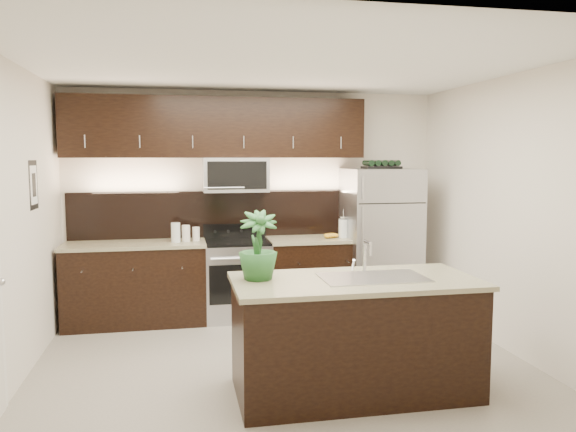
{
  "coord_description": "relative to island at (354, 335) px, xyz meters",
  "views": [
    {
      "loc": [
        -0.92,
        -4.83,
        1.91
      ],
      "look_at": [
        0.14,
        0.55,
        1.33
      ],
      "focal_mm": 35.0,
      "sensor_mm": 36.0,
      "label": 1
    }
  ],
  "objects": [
    {
      "name": "french_press",
      "position": [
        0.57,
        2.24,
        0.59
      ],
      "size": [
        0.12,
        0.12,
        0.34
      ],
      "rotation": [
        0.0,
        0.0,
        0.36
      ],
      "color": "silver",
      "rests_on": "counter_run"
    },
    {
      "name": "sink_faucet",
      "position": [
        0.15,
        0.01,
        0.48
      ],
      "size": [
        0.84,
        0.5,
        0.28
      ],
      "color": "silver",
      "rests_on": "island"
    },
    {
      "name": "plant",
      "position": [
        -0.77,
        0.12,
        0.74
      ],
      "size": [
        0.32,
        0.32,
        0.55
      ],
      "primitive_type": "imported",
      "rotation": [
        0.0,
        0.0,
        -0.03
      ],
      "color": "#235925",
      "rests_on": "island"
    },
    {
      "name": "bananas",
      "position": [
        0.36,
        2.21,
        0.5
      ],
      "size": [
        0.24,
        0.21,
        0.06
      ],
      "primitive_type": "ellipsoid",
      "rotation": [
        0.0,
        0.0,
        0.41
      ],
      "color": "gold",
      "rests_on": "counter_run"
    },
    {
      "name": "wine_rack",
      "position": [
        1.04,
        2.23,
        1.34
      ],
      "size": [
        0.44,
        0.27,
        0.1
      ],
      "color": "black",
      "rests_on": "refrigerator"
    },
    {
      "name": "island",
      "position": [
        0.0,
        0.0,
        0.0
      ],
      "size": [
        1.96,
        0.96,
        0.94
      ],
      "color": "black",
      "rests_on": "ground"
    },
    {
      "name": "counter_run",
      "position": [
        -0.91,
        2.29,
        -0.0
      ],
      "size": [
        3.51,
        0.65,
        0.94
      ],
      "color": "black",
      "rests_on": "ground"
    },
    {
      "name": "room_walls",
      "position": [
        -0.57,
        0.57,
        1.22
      ],
      "size": [
        4.52,
        4.02,
        2.71
      ],
      "color": "silver",
      "rests_on": "ground"
    },
    {
      "name": "canisters",
      "position": [
        -1.33,
        2.27,
        0.57
      ],
      "size": [
        0.32,
        0.17,
        0.23
      ],
      "rotation": [
        0.0,
        0.0,
        0.32
      ],
      "color": "silver",
      "rests_on": "counter_run"
    },
    {
      "name": "refrigerator",
      "position": [
        1.04,
        2.23,
        0.41
      ],
      "size": [
        0.85,
        0.77,
        1.77
      ],
      "primitive_type": "cube",
      "color": "#B2B2B7",
      "rests_on": "ground"
    },
    {
      "name": "upper_fixtures",
      "position": [
        -0.89,
        2.44,
        1.67
      ],
      "size": [
        3.49,
        0.4,
        1.66
      ],
      "color": "black",
      "rests_on": "counter_run"
    },
    {
      "name": "ground",
      "position": [
        -0.46,
        0.6,
        -0.47
      ],
      "size": [
        4.5,
        4.5,
        0.0
      ],
      "primitive_type": "plane",
      "color": "gray",
      "rests_on": "ground"
    }
  ]
}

